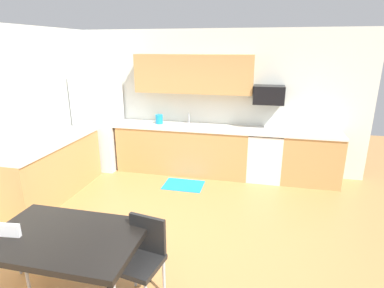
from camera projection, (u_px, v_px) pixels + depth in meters
ground_plane at (175, 241)px, 4.00m from camera, size 12.00×12.00×0.00m
wall_back at (211, 102)px, 6.07m from camera, size 5.80×0.10×2.70m
cabinet_run_back at (183, 150)px, 6.11m from camera, size 2.53×0.60×0.90m
cabinet_run_back_right at (310, 159)px, 5.61m from camera, size 1.02×0.60×0.90m
cabinet_run_left at (52, 170)px, 5.10m from camera, size 0.60×2.00×0.90m
countertop_back at (207, 128)px, 5.87m from camera, size 4.80×0.64×0.04m
countertop_left at (48, 143)px, 4.96m from camera, size 0.64×2.00×0.04m
upper_cabinets_back at (193, 74)px, 5.76m from camera, size 2.20×0.34×0.70m
refrigerator at (100, 122)px, 6.25m from camera, size 0.76×0.70×1.87m
oven_range at (264, 155)px, 5.78m from camera, size 0.60×0.60×0.91m
microwave at (269, 95)px, 5.54m from camera, size 0.54×0.36×0.32m
sink_basin at (187, 129)px, 5.96m from camera, size 0.48×0.40×0.14m
sink_faucet at (189, 119)px, 6.08m from camera, size 0.02×0.02×0.24m
dining_table at (66, 241)px, 2.89m from camera, size 1.40×0.90×0.72m
chair_near_table at (142, 254)px, 2.96m from camera, size 0.46×0.46×0.85m
chair_far_side at (13, 249)px, 3.04m from camera, size 0.44×0.44×0.85m
floor_mat at (183, 185)px, 5.60m from camera, size 0.70×0.50×0.01m
kettle at (159, 120)px, 6.09m from camera, size 0.14×0.14×0.20m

